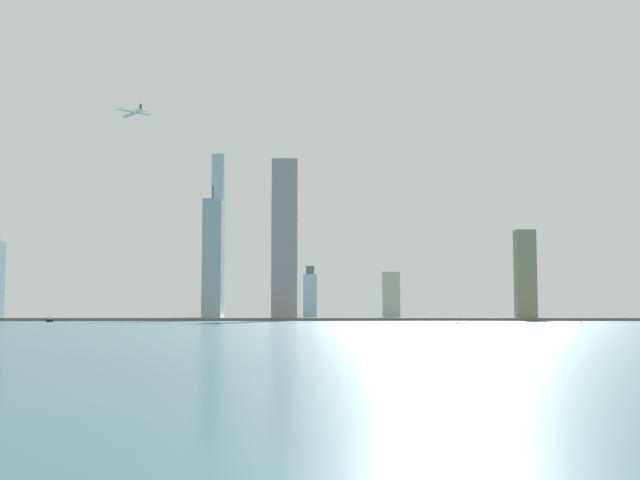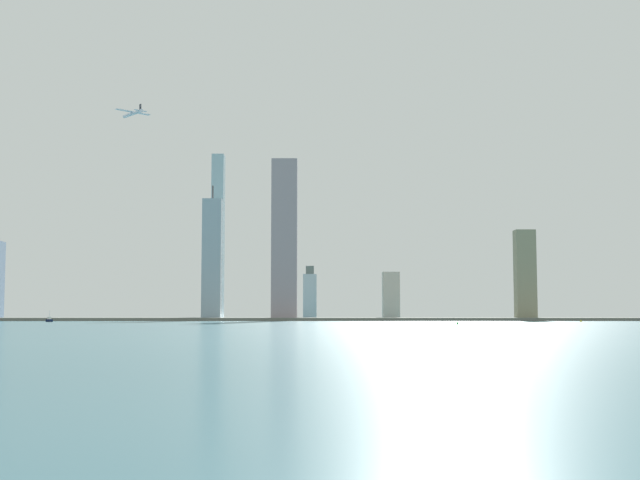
{
  "view_description": "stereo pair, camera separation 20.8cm",
  "coord_description": "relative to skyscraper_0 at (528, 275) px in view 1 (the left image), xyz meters",
  "views": [
    {
      "loc": [
        28.91,
        -322.86,
        6.32
      ],
      "look_at": [
        26.76,
        436.22,
        71.99
      ],
      "focal_mm": 47.94,
      "sensor_mm": 36.0,
      "label": 1
    },
    {
      "loc": [
        29.12,
        -322.86,
        6.32
      ],
      "look_at": [
        26.76,
        436.22,
        71.99
      ],
      "focal_mm": 47.94,
      "sensor_mm": 36.0,
      "label": 2
    }
  ],
  "objects": [
    {
      "name": "skyscraper_1",
      "position": [
        -121.13,
        62.25,
        -18.33
      ],
      "size": [
        16.85,
        16.86,
        48.36
      ],
      "color": "#BAB6A9",
      "rests_on": "ground"
    },
    {
      "name": "skyscraper_3",
      "position": [
        -225.61,
        -21.05,
        31.68
      ],
      "size": [
        23.48,
        17.33,
        148.38
      ],
      "color": "gray",
      "rests_on": "ground"
    },
    {
      "name": "airplane",
      "position": [
        -369.01,
        -13.69,
        151.49
      ],
      "size": [
        28.95,
        28.52,
        8.25
      ],
      "rotation": [
        0.0,
        0.0,
        2.31
      ],
      "color": "silver"
    },
    {
      "name": "skyscraper_0",
      "position": [
        0.0,
        0.0,
        0.0
      ],
      "size": [
        18.62,
        15.09,
        85.02
      ],
      "color": "gray",
      "rests_on": "ground"
    },
    {
      "name": "skyscraper_4",
      "position": [
        -203.21,
        69.39,
        -17.58
      ],
      "size": [
        13.71,
        14.46,
        54.91
      ],
      "color": "#95AFBA",
      "rests_on": "ground"
    },
    {
      "name": "skyscraper_2",
      "position": [
        -298.54,
        76.01,
        42.99
      ],
      "size": [
        12.4,
        17.6,
        171.0
      ],
      "color": "#8EB4C3",
      "rests_on": "ground"
    },
    {
      "name": "channel_buoy_0",
      "position": [
        13.08,
        -125.82,
        -41.7
      ],
      "size": [
        1.87,
        1.87,
        1.63
      ],
      "primitive_type": "cone",
      "color": "yellow",
      "rests_on": "ground"
    },
    {
      "name": "ground_plane",
      "position": [
        -222.0,
        -478.6,
        -42.51
      ],
      "size": [
        6000.0,
        6000.0,
        0.0
      ],
      "primitive_type": "plane",
      "color": "#32606D"
    },
    {
      "name": "boat_0",
      "position": [
        -403.9,
        -134.24,
        -41.05
      ],
      "size": [
        3.93,
        6.95,
        8.54
      ],
      "rotation": [
        0.0,
        0.0,
        4.41
      ],
      "color": "#0D1732",
      "rests_on": "ground"
    },
    {
      "name": "skyscraper_5",
      "position": [
        -295.21,
        4.98,
        15.1
      ],
      "size": [
        17.95,
        14.94,
        128.11
      ],
      "color": "#8BA7BA",
      "rests_on": "ground"
    },
    {
      "name": "channel_buoy_1",
      "position": [
        -112.81,
        -302.4,
        -41.37
      ],
      "size": [
        1.36,
        1.36,
        2.29
      ],
      "primitive_type": "cone",
      "color": "green",
      "rests_on": "ground"
    },
    {
      "name": "waterfront_pier",
      "position": [
        -222.0,
        -17.59,
        -41.17
      ],
      "size": [
        981.03,
        68.09,
        2.68
      ],
      "primitive_type": "cube",
      "color": "slate",
      "rests_on": "ground"
    }
  ]
}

